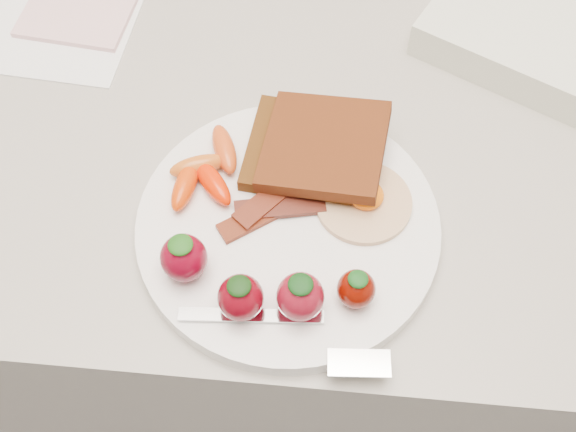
{
  "coord_description": "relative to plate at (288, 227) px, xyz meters",
  "views": [
    {
      "loc": [
        0.04,
        1.22,
        1.46
      ],
      "look_at": [
        0.01,
        1.54,
        0.93
      ],
      "focal_mm": 45.0,
      "sensor_mm": 36.0,
      "label": 1
    }
  ],
  "objects": [
    {
      "name": "counter",
      "position": [
        -0.01,
        0.16,
        -0.46
      ],
      "size": [
        2.0,
        0.6,
        0.9
      ],
      "primitive_type": "cube",
      "color": "gray",
      "rests_on": "ground"
    },
    {
      "name": "fried_egg",
      "position": [
        0.07,
        0.03,
        0.01
      ],
      "size": [
        0.11,
        0.11,
        0.02
      ],
      "color": "beige",
      "rests_on": "plate"
    },
    {
      "name": "paper_sheet",
      "position": [
        -0.27,
        0.27,
        -0.01
      ],
      "size": [
        0.18,
        0.23,
        0.0
      ],
      "primitive_type": "cube",
      "rotation": [
        0.0,
        0.0,
        -0.07
      ],
      "color": "white",
      "rests_on": "counter"
    },
    {
      "name": "toast_upper",
      "position": [
        0.03,
        0.07,
        0.03
      ],
      "size": [
        0.12,
        0.12,
        0.03
      ],
      "primitive_type": "cube",
      "rotation": [
        0.0,
        -0.1,
        -0.12
      ],
      "color": "black",
      "rests_on": "toast_lower"
    },
    {
      "name": "plate",
      "position": [
        0.0,
        0.0,
        0.0
      ],
      "size": [
        0.27,
        0.27,
        0.02
      ],
      "primitive_type": "cylinder",
      "color": "white",
      "rests_on": "counter"
    },
    {
      "name": "baby_carrots",
      "position": [
        -0.08,
        0.04,
        0.02
      ],
      "size": [
        0.07,
        0.1,
        0.02
      ],
      "color": "#CA5B18",
      "rests_on": "plate"
    },
    {
      "name": "toast_lower",
      "position": [
        0.01,
        0.07,
        0.02
      ],
      "size": [
        0.11,
        0.11,
        0.01
      ],
      "primitive_type": "cube",
      "rotation": [
        0.0,
        0.0,
        -0.1
      ],
      "color": "black",
      "rests_on": "plate"
    },
    {
      "name": "appliance",
      "position": [
        0.27,
        0.26,
        0.01
      ],
      "size": [
        0.32,
        0.3,
        0.04
      ],
      "primitive_type": "cube",
      "rotation": [
        0.0,
        0.0,
        -0.47
      ],
      "color": "silver",
      "rests_on": "counter"
    },
    {
      "name": "fork",
      "position": [
        0.02,
        -0.11,
        0.01
      ],
      "size": [
        0.17,
        0.06,
        0.0
      ],
      "color": "silver",
      "rests_on": "plate"
    },
    {
      "name": "strawberries",
      "position": [
        -0.02,
        -0.07,
        0.03
      ],
      "size": [
        0.18,
        0.07,
        0.05
      ],
      "color": "#670315",
      "rests_on": "plate"
    },
    {
      "name": "bacon_strips",
      "position": [
        -0.02,
        0.01,
        0.01
      ],
      "size": [
        0.1,
        0.09,
        0.01
      ],
      "color": "#4E0803",
      "rests_on": "plate"
    }
  ]
}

